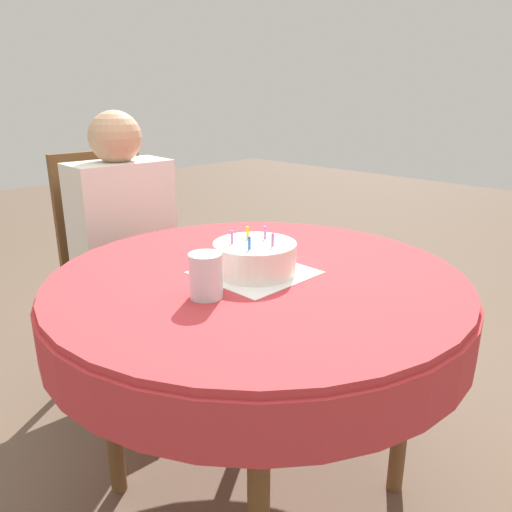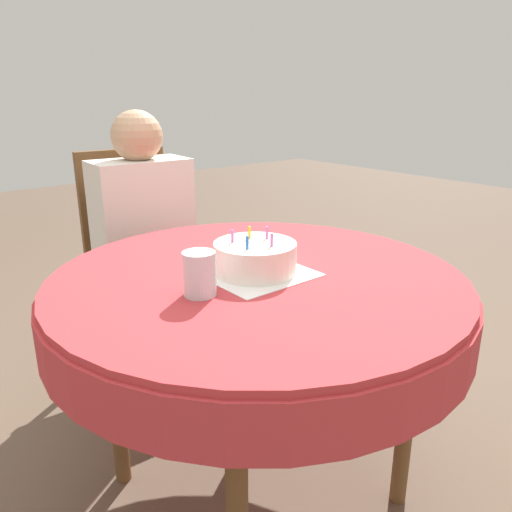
% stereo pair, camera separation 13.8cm
% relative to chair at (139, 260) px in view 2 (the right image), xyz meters
% --- Properties ---
extents(ground_plane, '(12.00, 12.00, 0.00)m').
position_rel_chair_xyz_m(ground_plane, '(-0.08, -0.93, -0.53)').
color(ground_plane, brown).
extents(dining_table, '(1.18, 1.18, 0.75)m').
position_rel_chair_xyz_m(dining_table, '(-0.08, -0.93, 0.13)').
color(dining_table, '#BC3338').
rests_on(dining_table, ground_plane).
extents(chair, '(0.46, 0.46, 1.00)m').
position_rel_chair_xyz_m(chair, '(0.00, 0.00, 0.00)').
color(chair, brown).
rests_on(chair, ground_plane).
extents(person, '(0.40, 0.33, 1.17)m').
position_rel_chair_xyz_m(person, '(-0.01, -0.10, 0.18)').
color(person, tan).
rests_on(person, ground_plane).
extents(napkin, '(0.28, 0.28, 0.00)m').
position_rel_chair_xyz_m(napkin, '(-0.09, -0.92, 0.22)').
color(napkin, white).
rests_on(napkin, dining_table).
extents(birthday_cake, '(0.23, 0.23, 0.12)m').
position_rel_chair_xyz_m(birthday_cake, '(-0.09, -0.92, 0.27)').
color(birthday_cake, white).
rests_on(birthday_cake, dining_table).
extents(drinking_glass, '(0.08, 0.08, 0.11)m').
position_rel_chair_xyz_m(drinking_glass, '(-0.29, -0.95, 0.28)').
color(drinking_glass, silver).
rests_on(drinking_glass, dining_table).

